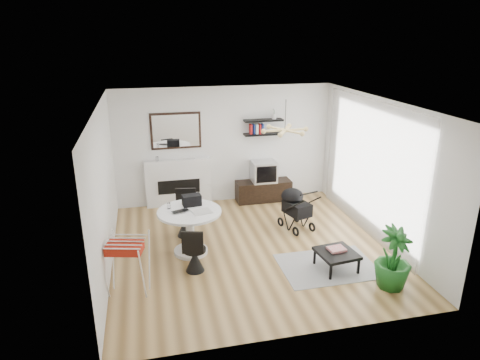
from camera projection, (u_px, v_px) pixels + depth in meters
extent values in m
plane|color=brown|center=(250.00, 248.00, 8.00)|extent=(5.00, 5.00, 0.00)
plane|color=white|center=(252.00, 104.00, 7.11)|extent=(5.00, 5.00, 0.00)
plane|color=white|center=(225.00, 145.00, 9.86)|extent=(5.00, 0.00, 5.00)
plane|color=white|center=(104.00, 191.00, 7.03)|extent=(0.00, 5.00, 5.00)
plane|color=white|center=(379.00, 170.00, 8.08)|extent=(0.00, 5.00, 5.00)
cube|color=white|center=(369.00, 168.00, 8.24)|extent=(0.04, 3.60, 2.60)
cube|color=white|center=(179.00, 183.00, 9.82)|extent=(1.50, 0.15, 1.10)
cube|color=black|center=(179.00, 186.00, 9.78)|extent=(0.95, 0.06, 0.32)
cube|color=black|center=(176.00, 131.00, 9.48)|extent=(1.12, 0.03, 0.82)
cube|color=white|center=(176.00, 131.00, 9.46)|extent=(1.02, 0.01, 0.72)
cube|color=black|center=(263.00, 134.00, 9.84)|extent=(0.90, 0.25, 0.04)
cube|color=black|center=(263.00, 120.00, 9.73)|extent=(0.90, 0.25, 0.04)
cube|color=black|center=(263.00, 191.00, 10.19)|extent=(1.30, 0.45, 0.49)
cube|color=silver|center=(264.00, 171.00, 10.03)|extent=(0.56, 0.49, 0.49)
cube|color=black|center=(267.00, 174.00, 9.80)|extent=(0.48, 0.01, 0.39)
cylinder|color=white|center=(191.00, 251.00, 7.83)|extent=(0.61, 0.61, 0.07)
cylinder|color=white|center=(190.00, 231.00, 7.70)|extent=(0.15, 0.15, 0.72)
cylinder|color=white|center=(189.00, 212.00, 7.57)|extent=(1.14, 1.14, 0.04)
imported|color=black|center=(182.00, 212.00, 7.48)|extent=(0.35, 0.29, 0.02)
cube|color=black|center=(192.00, 200.00, 7.77)|extent=(0.35, 0.24, 0.20)
cube|color=beige|center=(202.00, 212.00, 7.51)|extent=(0.38, 0.34, 0.01)
cylinder|color=white|center=(169.00, 206.00, 7.64)|extent=(0.06, 0.06, 0.11)
cylinder|color=black|center=(186.00, 215.00, 8.35)|extent=(0.44, 0.44, 0.05)
cone|color=black|center=(186.00, 226.00, 8.43)|extent=(0.36, 0.36, 0.42)
cube|color=black|center=(186.00, 199.00, 8.46)|extent=(0.40, 0.11, 0.45)
cylinder|color=black|center=(194.00, 250.00, 7.12)|extent=(0.39, 0.39, 0.04)
cone|color=black|center=(195.00, 261.00, 7.19)|extent=(0.32, 0.32, 0.37)
cube|color=black|center=(193.00, 243.00, 6.88)|extent=(0.35, 0.12, 0.40)
cube|color=maroon|center=(125.00, 246.00, 6.36)|extent=(0.58, 0.42, 0.14)
cube|color=black|center=(297.00, 208.00, 8.66)|extent=(0.52, 0.65, 0.26)
ellipsoid|color=black|center=(292.00, 196.00, 8.73)|extent=(0.45, 0.45, 0.32)
cylinder|color=black|center=(309.00, 193.00, 8.23)|extent=(0.40, 0.15, 0.03)
torus|color=black|center=(281.00, 222.00, 8.90)|extent=(0.10, 0.20, 0.20)
torus|color=black|center=(296.00, 218.00, 9.09)|extent=(0.10, 0.20, 0.20)
torus|color=black|center=(296.00, 232.00, 8.47)|extent=(0.10, 0.20, 0.20)
torus|color=black|center=(312.00, 227.00, 8.66)|extent=(0.10, 0.20, 0.20)
cube|color=gray|center=(327.00, 266.00, 7.38)|extent=(1.62, 1.17, 0.01)
cube|color=black|center=(337.00, 253.00, 7.20)|extent=(0.69, 0.69, 0.05)
cube|color=black|center=(331.00, 272.00, 6.93)|extent=(0.04, 0.04, 0.26)
cube|color=black|center=(358.00, 266.00, 7.10)|extent=(0.04, 0.04, 0.26)
cube|color=black|center=(315.00, 257.00, 7.40)|extent=(0.04, 0.04, 0.26)
cube|color=black|center=(341.00, 252.00, 7.57)|extent=(0.04, 0.04, 0.26)
cube|color=#D5353D|center=(337.00, 249.00, 7.24)|extent=(0.30, 0.25, 0.04)
imported|color=#19591B|center=(393.00, 258.00, 6.63)|extent=(0.73, 0.73, 1.01)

